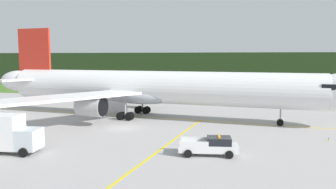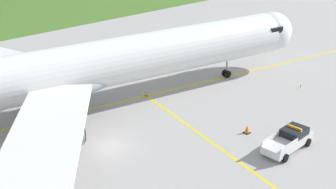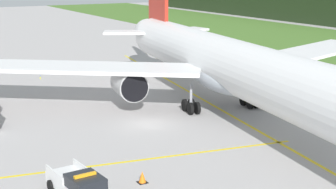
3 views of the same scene
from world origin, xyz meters
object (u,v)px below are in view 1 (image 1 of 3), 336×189
airliner (149,88)px  catering_truck (2,133)px  ops_pickup_truck (211,146)px  apron_cone (208,140)px

airliner → catering_truck: bearing=-113.7°
ops_pickup_truck → apron_cone: size_ratio=7.39×
airliner → ops_pickup_truck: 21.93m
apron_cone → catering_truck: bearing=-159.8°
airliner → catering_truck: 23.79m
catering_truck → apron_cone: size_ratio=8.90×
airliner → ops_pickup_truck: size_ratio=10.02×
airliner → apron_cone: (10.01, -14.44, -4.27)m
ops_pickup_truck → catering_truck: (-20.06, -2.77, 1.06)m
airliner → ops_pickup_truck: airliner is taller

